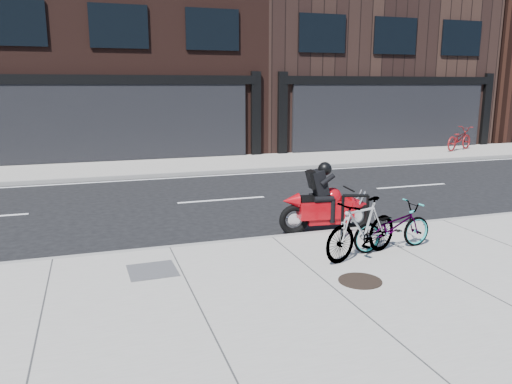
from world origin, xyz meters
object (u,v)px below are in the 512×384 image
object	(u,v)px
bike_rack	(355,213)
motorcycle	(330,204)
bicycle_rear	(362,228)
bicycle_far	(459,139)
utility_grate	(152,270)
manhole_cover	(360,281)
bicycle_front	(392,226)

from	to	relation	value
bike_rack	motorcycle	xyz separation A→B (m)	(-0.04, 0.99, -0.04)
bike_rack	bicycle_rear	world-z (taller)	bicycle_rear
bicycle_far	utility_grate	bearing A→B (deg)	102.99
bicycle_rear	utility_grate	world-z (taller)	bicycle_rear
bicycle_rear	bicycle_far	world-z (taller)	bicycle_far
bicycle_far	manhole_cover	world-z (taller)	bicycle_far
bicycle_rear	manhole_cover	xyz separation A→B (m)	(-0.56, -0.97, -0.51)
bicycle_front	manhole_cover	size ratio (longest dim) A/B	2.46
bike_rack	bicycle_front	xyz separation A→B (m)	(0.34, -0.74, -0.10)
bicycle_rear	bicycle_far	size ratio (longest dim) A/B	0.85
bike_rack	utility_grate	world-z (taller)	bike_rack
manhole_cover	utility_grate	distance (m)	3.27
bicycle_front	bicycle_far	size ratio (longest dim) A/B	0.81
manhole_cover	bicycle_far	bearing A→B (deg)	45.58
utility_grate	bike_rack	bearing A→B (deg)	7.10
bicycle_front	bicycle_rear	size ratio (longest dim) A/B	0.95
utility_grate	bicycle_front	bearing A→B (deg)	-3.39
bicycle_rear	manhole_cover	size ratio (longest dim) A/B	2.60
bicycle_rear	manhole_cover	world-z (taller)	bicycle_rear
bicycle_far	manhole_cover	size ratio (longest dim) A/B	3.04
bike_rack	bicycle_far	xyz separation A→B (m)	(11.20, 10.50, 0.00)
bicycle_rear	utility_grate	size ratio (longest dim) A/B	2.28
bicycle_front	motorcycle	bearing A→B (deg)	7.92
utility_grate	motorcycle	bearing A→B (deg)	20.93
bicycle_front	utility_grate	size ratio (longest dim) A/B	2.16
bicycle_rear	motorcycle	distance (m)	1.96
bicycle_front	bike_rack	bearing A→B (deg)	20.59
bicycle_far	utility_grate	size ratio (longest dim) A/B	2.68
bicycle_front	motorcycle	world-z (taller)	motorcycle
bike_rack	utility_grate	bearing A→B (deg)	-172.90
bike_rack	motorcycle	distance (m)	0.99
bicycle_far	bicycle_front	bearing A→B (deg)	112.93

